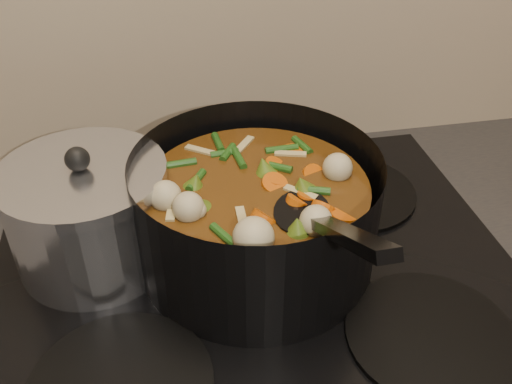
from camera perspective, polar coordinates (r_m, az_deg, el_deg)
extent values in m
cube|color=black|center=(0.72, 0.16, -10.61)|extent=(2.64, 0.64, 0.05)
cube|color=black|center=(0.69, 0.17, -8.62)|extent=(0.62, 0.54, 0.02)
cylinder|color=black|center=(0.64, 17.12, -13.53)|extent=(0.18, 0.18, 0.01)
cylinder|color=black|center=(0.78, -13.42, -2.64)|extent=(0.18, 0.18, 0.01)
cylinder|color=black|center=(0.81, 9.50, 0.02)|extent=(0.18, 0.18, 0.01)
cylinder|color=black|center=(0.66, 0.00, -1.92)|extent=(0.32, 0.32, 0.14)
cylinder|color=black|center=(0.70, 0.00, -6.13)|extent=(0.28, 0.28, 0.01)
cylinder|color=#572C0F|center=(0.67, 0.00, -2.71)|extent=(0.26, 0.26, 0.10)
cylinder|color=#CE5309|center=(0.65, 3.28, 0.82)|extent=(0.03, 0.03, 0.03)
cylinder|color=#CE5309|center=(0.69, 2.61, 3.33)|extent=(0.04, 0.04, 0.03)
cylinder|color=#CE5309|center=(0.71, -3.09, 4.61)|extent=(0.04, 0.04, 0.03)
cylinder|color=#CE5309|center=(0.65, -4.44, 1.17)|extent=(0.03, 0.03, 0.03)
cylinder|color=#CE5309|center=(0.60, -6.32, -2.20)|extent=(0.04, 0.03, 0.03)
cylinder|color=#CE5309|center=(0.61, -0.19, -1.61)|extent=(0.04, 0.04, 0.03)
cylinder|color=#CE5309|center=(0.61, 4.74, -2.02)|extent=(0.03, 0.04, 0.03)
cylinder|color=#CE5309|center=(0.66, 8.33, 1.25)|extent=(0.03, 0.03, 0.03)
cylinder|color=#CE5309|center=(0.68, 2.18, 2.70)|extent=(0.04, 0.04, 0.03)
cylinder|color=#CE5309|center=(0.70, -2.48, 4.07)|extent=(0.04, 0.04, 0.03)
cylinder|color=#CE5309|center=(0.65, -3.18, 1.02)|extent=(0.03, 0.03, 0.03)
cylinder|color=#CE5309|center=(0.61, -5.22, -1.61)|extent=(0.04, 0.04, 0.03)
sphere|color=#C8B88D|center=(0.64, 5.17, 1.95)|extent=(0.04, 0.04, 0.04)
sphere|color=#C8B88D|center=(0.68, -1.22, 4.13)|extent=(0.04, 0.04, 0.04)
sphere|color=#C8B88D|center=(0.62, -5.22, 0.44)|extent=(0.04, 0.04, 0.04)
sphere|color=#C8B88D|center=(0.59, 2.03, -1.70)|extent=(0.04, 0.04, 0.04)
sphere|color=#C8B88D|center=(0.65, 4.75, 2.57)|extent=(0.04, 0.04, 0.04)
cone|color=#506C1B|center=(0.57, 2.83, -3.30)|extent=(0.04, 0.04, 0.03)
cone|color=#506C1B|center=(0.67, 6.37, 2.62)|extent=(0.04, 0.04, 0.03)
cone|color=#506C1B|center=(0.70, -3.02, 4.42)|extent=(0.04, 0.04, 0.03)
cone|color=#506C1B|center=(0.61, -6.60, -1.19)|extent=(0.04, 0.04, 0.03)
cone|color=#506C1B|center=(0.58, 4.37, -2.79)|extent=(0.04, 0.04, 0.03)
cylinder|color=#225218|center=(0.67, 1.72, 2.75)|extent=(0.01, 0.04, 0.01)
cylinder|color=#225218|center=(0.71, -3.11, 4.99)|extent=(0.04, 0.03, 0.01)
cylinder|color=#225218|center=(0.66, -6.64, 1.91)|extent=(0.04, 0.02, 0.01)
cylinder|color=#225218|center=(0.61, -4.65, -1.07)|extent=(0.02, 0.04, 0.01)
cylinder|color=#225218|center=(0.60, -0.22, -1.50)|extent=(0.02, 0.04, 0.01)
cylinder|color=#225218|center=(0.59, 7.04, -2.77)|extent=(0.04, 0.02, 0.01)
cylinder|color=#225218|center=(0.65, 6.86, 1.51)|extent=(0.03, 0.03, 0.01)
cylinder|color=#225218|center=(0.68, 2.52, 3.44)|extent=(0.01, 0.04, 0.01)
cylinder|color=#225218|center=(0.67, -1.37, 2.84)|extent=(0.04, 0.03, 0.01)
cylinder|color=#225218|center=(0.67, -7.99, 2.26)|extent=(0.04, 0.02, 0.01)
cylinder|color=#225218|center=(0.60, -6.20, -1.57)|extent=(0.02, 0.04, 0.01)
cylinder|color=#225218|center=(0.59, -0.48, -2.55)|extent=(0.03, 0.04, 0.01)
cube|color=tan|center=(0.65, -6.16, 1.24)|extent=(0.04, 0.01, 0.00)
cube|color=tan|center=(0.58, -1.83, -3.00)|extent=(0.02, 0.04, 0.00)
cube|color=tan|center=(0.62, 5.93, -0.71)|extent=(0.04, 0.03, 0.00)
cube|color=tan|center=(0.69, 3.19, 3.66)|extent=(0.04, 0.04, 0.00)
cube|color=tan|center=(0.68, -4.42, 3.11)|extent=(0.03, 0.04, 0.00)
cube|color=tan|center=(0.60, -5.14, -1.61)|extent=(0.04, 0.02, 0.00)
ellipsoid|color=black|center=(0.60, 4.61, -2.12)|extent=(0.08, 0.09, 0.01)
cube|color=black|center=(0.50, 8.87, -4.22)|extent=(0.03, 0.17, 0.10)
cylinder|color=silver|center=(0.69, -16.21, -2.70)|extent=(0.18, 0.18, 0.11)
cylinder|color=silver|center=(0.66, -17.12, 1.66)|extent=(0.19, 0.19, 0.01)
sphere|color=black|center=(0.65, -17.44, 3.16)|extent=(0.03, 0.03, 0.03)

